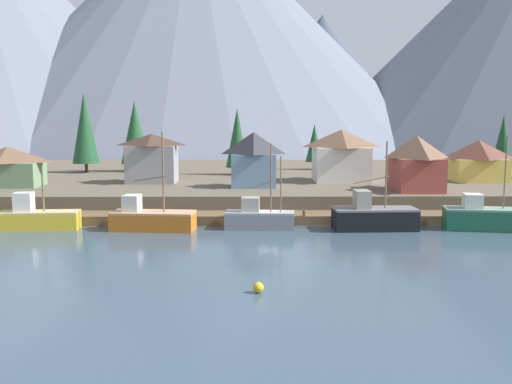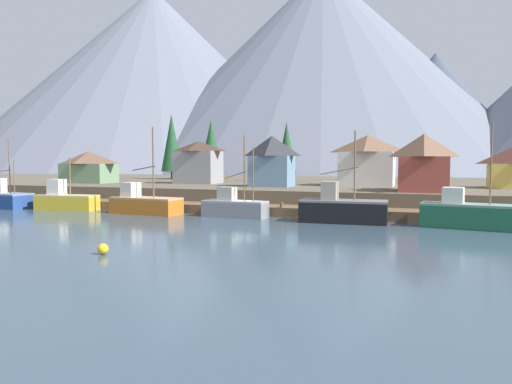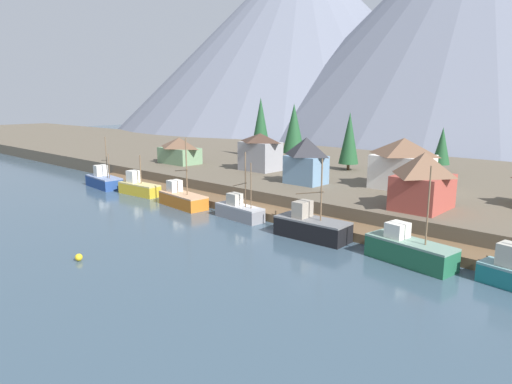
% 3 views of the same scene
% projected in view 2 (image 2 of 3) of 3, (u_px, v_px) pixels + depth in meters
% --- Properties ---
extents(ground_plane, '(400.00, 400.00, 1.00)m').
position_uv_depth(ground_plane, '(293.00, 204.00, 68.51)').
color(ground_plane, '#384C5B').
extents(dock, '(80.00, 4.00, 1.60)m').
position_uv_depth(dock, '(252.00, 209.00, 51.52)').
color(dock, brown).
rests_on(dock, ground_plane).
extents(shoreline_bank, '(400.00, 56.00, 2.50)m').
position_uv_depth(shoreline_bank, '(311.00, 188.00, 79.67)').
color(shoreline_bank, brown).
rests_on(shoreline_bank, ground_plane).
extents(mountain_west_peak, '(170.08, 170.08, 82.46)m').
position_uv_depth(mountain_west_peak, '(154.00, 83.00, 206.16)').
color(mountain_west_peak, slate).
rests_on(mountain_west_peak, ground_plane).
extents(mountain_central_peak, '(171.61, 171.61, 85.12)m').
position_uv_depth(mountain_central_peak, '(323.00, 73.00, 189.36)').
color(mountain_central_peak, slate).
rests_on(mountain_central_peak, ground_plane).
extents(mountain_east_peak, '(72.39, 72.39, 45.15)m').
position_uv_depth(mountain_east_peak, '(434.00, 116.00, 166.64)').
color(mountain_east_peak, '#475160').
rests_on(mountain_east_peak, ground_plane).
extents(fishing_boat_blue, '(8.46, 3.95, 8.73)m').
position_uv_depth(fishing_boat_blue, '(2.00, 199.00, 58.51)').
color(fishing_boat_blue, navy).
rests_on(fishing_boat_blue, ground_plane).
extents(fishing_boat_yellow, '(7.94, 2.87, 6.34)m').
position_uv_depth(fishing_boat_yellow, '(66.00, 200.00, 55.79)').
color(fishing_boat_yellow, gold).
rests_on(fishing_boat_yellow, ground_plane).
extents(fishing_boat_orange, '(8.43, 3.70, 9.67)m').
position_uv_depth(fishing_boat_orange, '(145.00, 204.00, 51.56)').
color(fishing_boat_orange, '#CC6B1E').
rests_on(fishing_boat_orange, ground_plane).
extents(fishing_boat_grey, '(7.05, 2.71, 8.57)m').
position_uv_depth(fishing_boat_grey, '(234.00, 207.00, 48.47)').
color(fishing_boat_grey, gray).
rests_on(fishing_boat_grey, ground_plane).
extents(fishing_boat_black, '(8.30, 3.47, 8.78)m').
position_uv_depth(fishing_boat_black, '(342.00, 209.00, 44.22)').
color(fishing_boat_black, black).
rests_on(fishing_boat_black, ground_plane).
extents(fishing_boat_green, '(8.51, 3.98, 9.25)m').
position_uv_depth(fishing_boat_green, '(469.00, 214.00, 40.27)').
color(fishing_boat_green, '#1E5B3D').
rests_on(fishing_boat_green, ground_plane).
extents(house_white, '(7.58, 7.00, 7.04)m').
position_uv_depth(house_white, '(367.00, 160.00, 63.95)').
color(house_white, silver).
rests_on(house_white, shoreline_bank).
extents(house_green, '(8.32, 5.03, 5.02)m').
position_uv_depth(house_green, '(89.00, 167.00, 73.17)').
color(house_green, '#6B8E66').
rests_on(house_green, shoreline_bank).
extents(house_blue, '(5.74, 4.37, 6.85)m').
position_uv_depth(house_blue, '(272.00, 161.00, 61.94)').
color(house_blue, '#6689A8').
rests_on(house_blue, shoreline_bank).
extents(house_grey, '(6.76, 5.01, 6.50)m').
position_uv_depth(house_grey, '(198.00, 162.00, 71.17)').
color(house_grey, gray).
rests_on(house_grey, shoreline_bank).
extents(house_red, '(5.47, 7.10, 6.51)m').
position_uv_depth(house_red, '(424.00, 162.00, 51.88)').
color(house_red, '#9E4238').
rests_on(house_red, shoreline_bank).
extents(conifer_near_left, '(2.92, 2.92, 7.63)m').
position_uv_depth(conifer_near_left, '(369.00, 156.00, 81.57)').
color(conifer_near_left, '#4C3823').
rests_on(conifer_near_left, shoreline_bank).
extents(conifer_near_right, '(4.63, 4.63, 11.36)m').
position_uv_depth(conifer_near_right, '(211.00, 146.00, 88.32)').
color(conifer_near_right, '#4C3823').
rests_on(conifer_near_right, shoreline_bank).
extents(conifer_mid_right, '(4.16, 4.16, 12.61)m').
position_uv_depth(conifer_mid_right, '(172.00, 143.00, 89.02)').
color(conifer_mid_right, '#4C3823').
rests_on(conifer_mid_right, shoreline_bank).
extents(conifer_back_right, '(3.46, 3.46, 10.08)m').
position_uv_depth(conifer_back_right, '(286.00, 148.00, 77.42)').
color(conifer_back_right, '#4C3823').
rests_on(conifer_back_right, shoreline_bank).
extents(channel_buoy, '(0.70, 0.70, 0.70)m').
position_uv_depth(channel_buoy, '(103.00, 249.00, 28.92)').
color(channel_buoy, gold).
rests_on(channel_buoy, ground_plane).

